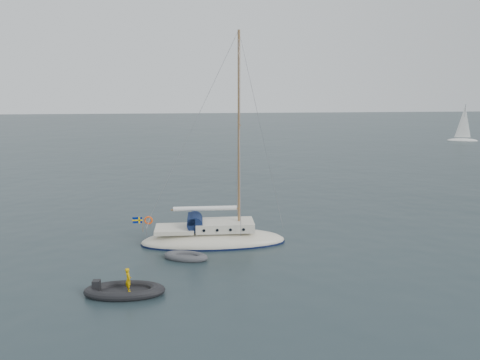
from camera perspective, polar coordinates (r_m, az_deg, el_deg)
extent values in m
plane|color=black|center=(32.12, 3.56, -8.28)|extent=(300.00, 300.00, 0.00)
ellipsoid|color=beige|center=(32.91, -3.24, -7.47)|extent=(10.00, 3.11, 1.67)
cube|color=beige|center=(32.59, -1.89, -5.53)|extent=(4.00, 2.11, 0.61)
cube|color=beige|center=(32.61, -7.97, -5.96)|extent=(2.67, 2.11, 0.28)
cylinder|color=#0E1A3A|center=(32.44, -5.53, -5.10)|extent=(1.07, 1.83, 1.07)
cube|color=#0E1A3A|center=(32.37, -5.93, -4.73)|extent=(0.50, 1.83, 0.44)
cylinder|color=brown|center=(31.39, -0.13, 5.67)|extent=(0.17, 0.17, 13.33)
cylinder|color=brown|center=(31.32, -0.13, 6.88)|extent=(0.06, 2.44, 0.06)
cylinder|color=brown|center=(32.20, -4.27, -3.57)|extent=(4.67, 0.11, 0.11)
cylinder|color=silver|center=(32.19, -4.27, -3.48)|extent=(4.34, 0.31, 0.31)
cylinder|color=gray|center=(32.59, -11.13, -5.20)|extent=(0.04, 2.44, 0.04)
torus|color=#FA4C0C|center=(33.24, -11.12, -4.87)|extent=(0.60, 0.11, 0.60)
cylinder|color=brown|center=(32.67, -11.80, -5.39)|extent=(0.03, 0.03, 1.00)
cube|color=#001565|center=(32.61, -12.41, -4.84)|extent=(0.67, 0.02, 0.42)
cube|color=#FFC900|center=(32.61, -12.41, -4.84)|extent=(0.69, 0.03, 0.10)
cube|color=#FFC900|center=(32.60, -12.19, -4.84)|extent=(0.10, 0.03, 0.44)
cylinder|color=black|center=(33.55, -4.48, -5.06)|extent=(0.20, 0.07, 0.20)
cylinder|color=black|center=(31.51, -4.39, -6.17)|extent=(0.20, 0.07, 0.20)
cylinder|color=black|center=(33.58, -2.96, -5.02)|extent=(0.20, 0.07, 0.20)
cylinder|color=black|center=(31.54, -2.77, -6.13)|extent=(0.20, 0.07, 0.20)
cylinder|color=black|center=(33.63, -1.44, -4.98)|extent=(0.20, 0.07, 0.20)
cylinder|color=black|center=(31.60, -1.15, -6.09)|extent=(0.20, 0.07, 0.20)
cylinder|color=black|center=(33.70, 0.07, -4.94)|extent=(0.20, 0.07, 0.20)
cylinder|color=black|center=(31.67, 0.46, -6.04)|extent=(0.20, 0.07, 0.20)
cube|color=#47474B|center=(30.29, -6.63, -9.34)|extent=(1.76, 0.72, 0.10)
cube|color=black|center=(26.11, -13.88, -13.09)|extent=(2.67, 1.11, 0.13)
cube|color=black|center=(26.22, -17.12, -12.35)|extent=(0.39, 0.39, 0.67)
imported|color=#C59505|center=(25.80, -13.46, -11.71)|extent=(0.47, 0.55, 1.29)
ellipsoid|color=silver|center=(101.40, 25.47, 4.35)|extent=(5.66, 1.89, 0.94)
cylinder|color=gray|center=(101.07, 25.65, 6.45)|extent=(0.09, 0.09, 6.60)
cone|color=silver|center=(101.04, 25.63, 6.45)|extent=(3.02, 3.02, 6.13)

